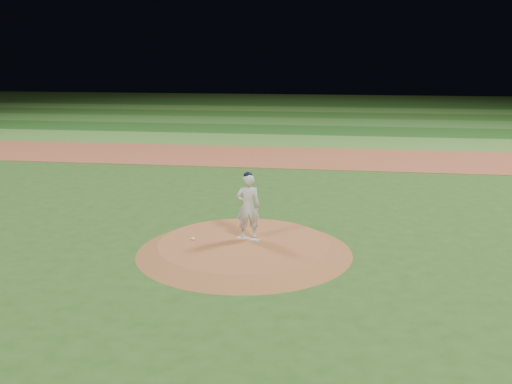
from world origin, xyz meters
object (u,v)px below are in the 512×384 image
Objects in this scene: pitching_rubber at (248,239)px; pitcher_on_mound at (248,206)px; pitchers_mound at (244,247)px; rosin_bag at (193,239)px.

pitching_rubber is 0.86m from pitcher_on_mound.
pitching_rubber is at bearing 75.99° from pitchers_mound.
pitcher_on_mound is at bearing 83.19° from pitchers_mound.
pitchers_mound is 8.95× the size of pitching_rubber.
rosin_bag is at bearing -166.57° from pitcher_on_mound.
pitchers_mound is 51.36× the size of rosin_bag.
rosin_bag is (-1.36, 0.01, 0.15)m from pitchers_mound.
pitcher_on_mound reaches higher than pitchers_mound.
rosin_bag is at bearing -157.41° from pitching_rubber.
rosin_bag is 0.06× the size of pitcher_on_mound.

